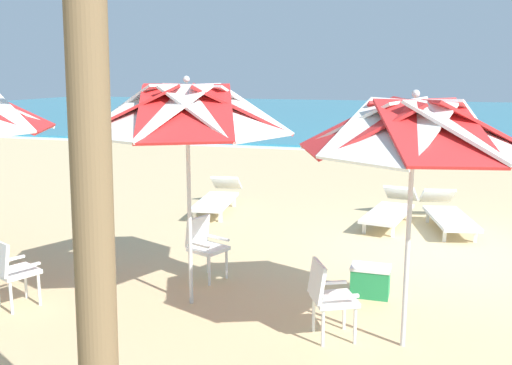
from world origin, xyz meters
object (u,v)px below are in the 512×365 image
(plastic_chair_1, at_px, (205,244))
(beach_umbrella_0, at_px, (414,129))
(plastic_chair_3, at_px, (11,269))
(sun_lounger_1, at_px, (448,214))
(cooler_box, at_px, (370,281))
(sun_lounger_3, at_px, (218,198))
(beach_umbrella_1, at_px, (187,110))
(sun_lounger_2, at_px, (390,209))
(plastic_chair_0, at_px, (328,295))

(plastic_chair_1, bearing_deg, beach_umbrella_0, -24.34)
(plastic_chair_3, xyz_separation_m, sun_lounger_1, (5.15, 5.34, -0.22))
(plastic_chair_3, bearing_deg, cooler_box, 22.10)
(plastic_chair_1, distance_m, plastic_chair_3, 2.48)
(plastic_chair_1, xyz_separation_m, sun_lounger_3, (-1.24, 3.70, -0.22))
(plastic_chair_1, xyz_separation_m, sun_lounger_1, (3.29, 3.70, -0.22))
(beach_umbrella_0, bearing_deg, beach_umbrella_1, 171.75)
(beach_umbrella_0, distance_m, plastic_chair_1, 3.52)
(sun_lounger_1, distance_m, sun_lounger_2, 1.03)
(beach_umbrella_0, height_order, plastic_chair_0, beach_umbrella_0)
(plastic_chair_1, bearing_deg, cooler_box, 0.98)
(plastic_chair_1, relative_size, plastic_chair_3, 1.00)
(beach_umbrella_0, xyz_separation_m, sun_lounger_2, (-0.50, 4.97, -2.01))
(beach_umbrella_1, relative_size, plastic_chair_1, 3.24)
(beach_umbrella_1, bearing_deg, sun_lounger_3, 107.13)
(plastic_chair_1, relative_size, cooler_box, 1.73)
(beach_umbrella_0, bearing_deg, plastic_chair_3, -175.13)
(plastic_chair_1, height_order, sun_lounger_2, plastic_chair_1)
(sun_lounger_1, relative_size, sun_lounger_2, 1.01)
(plastic_chair_1, bearing_deg, sun_lounger_3, 108.50)
(beach_umbrella_0, relative_size, plastic_chair_3, 3.09)
(beach_umbrella_1, bearing_deg, sun_lounger_1, 55.67)
(beach_umbrella_1, height_order, sun_lounger_1, beach_umbrella_1)
(beach_umbrella_1, bearing_deg, plastic_chair_0, -13.58)
(plastic_chair_1, relative_size, sun_lounger_1, 0.39)
(beach_umbrella_1, bearing_deg, plastic_chair_3, -159.25)
(sun_lounger_2, xyz_separation_m, sun_lounger_3, (-3.50, -0.02, 0.00))
(sun_lounger_1, relative_size, sun_lounger_3, 1.01)
(cooler_box, bearing_deg, plastic_chair_1, -179.02)
(sun_lounger_2, bearing_deg, beach_umbrella_1, -114.43)
(sun_lounger_1, height_order, cooler_box, sun_lounger_1)
(beach_umbrella_0, bearing_deg, cooler_box, 110.40)
(plastic_chair_0, height_order, plastic_chair_3, same)
(plastic_chair_0, height_order, cooler_box, plastic_chair_0)
(plastic_chair_1, xyz_separation_m, plastic_chair_3, (-1.86, -1.64, 0.00))
(beach_umbrella_1, relative_size, sun_lounger_1, 1.26)
(cooler_box, bearing_deg, sun_lounger_2, 90.31)
(plastic_chair_0, relative_size, sun_lounger_2, 0.39)
(sun_lounger_2, bearing_deg, sun_lounger_1, -1.48)
(plastic_chair_1, bearing_deg, beach_umbrella_1, -78.92)
(sun_lounger_1, bearing_deg, plastic_chair_1, -131.68)
(cooler_box, bearing_deg, beach_umbrella_1, -156.62)
(beach_umbrella_1, relative_size, sun_lounger_3, 1.27)
(beach_umbrella_0, bearing_deg, plastic_chair_0, -175.78)
(beach_umbrella_0, bearing_deg, sun_lounger_1, 83.82)
(plastic_chair_1, distance_m, cooler_box, 2.30)
(sun_lounger_1, bearing_deg, plastic_chair_0, -104.85)
(plastic_chair_0, distance_m, plastic_chair_1, 2.36)
(sun_lounger_3, bearing_deg, plastic_chair_3, -96.60)
(beach_umbrella_0, height_order, beach_umbrella_1, beach_umbrella_1)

